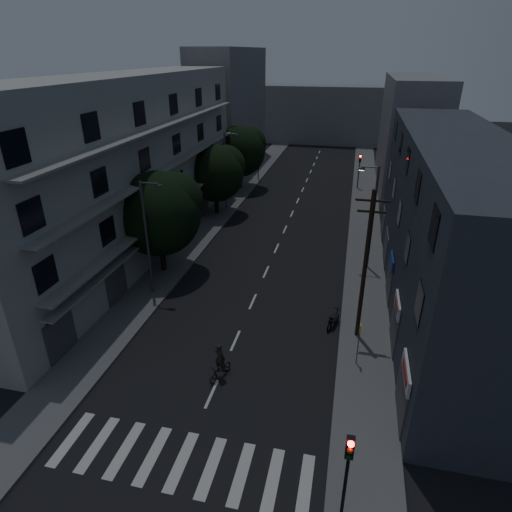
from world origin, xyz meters
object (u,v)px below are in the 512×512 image
at_px(bus_stop_sign, 359,337).
at_px(motorcycle, 333,321).
at_px(traffic_signal_near, 348,463).
at_px(cyclist, 220,366).
at_px(utility_pole, 365,264).

distance_m(bus_stop_sign, motorcycle, 3.97).
bearing_deg(traffic_signal_near, cyclist, 135.59).
bearing_deg(motorcycle, traffic_signal_near, -65.23).
bearing_deg(traffic_signal_near, utility_pole, 88.06).
bearing_deg(utility_pole, bus_stop_sign, -89.91).
distance_m(traffic_signal_near, cyclist, 9.43).
xyz_separation_m(traffic_signal_near, utility_pole, (0.39, 11.62, 1.77)).
height_order(traffic_signal_near, cyclist, traffic_signal_near).
xyz_separation_m(bus_stop_sign, cyclist, (-6.92, -2.57, -1.17)).
xyz_separation_m(utility_pole, bus_stop_sign, (0.00, -2.67, -2.98)).
bearing_deg(traffic_signal_near, motorcycle, 94.97).
relative_size(bus_stop_sign, cyclist, 1.18).
xyz_separation_m(traffic_signal_near, bus_stop_sign, (0.40, 8.95, -1.21)).
height_order(bus_stop_sign, motorcycle, bus_stop_sign).
bearing_deg(motorcycle, bus_stop_sign, -46.78).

